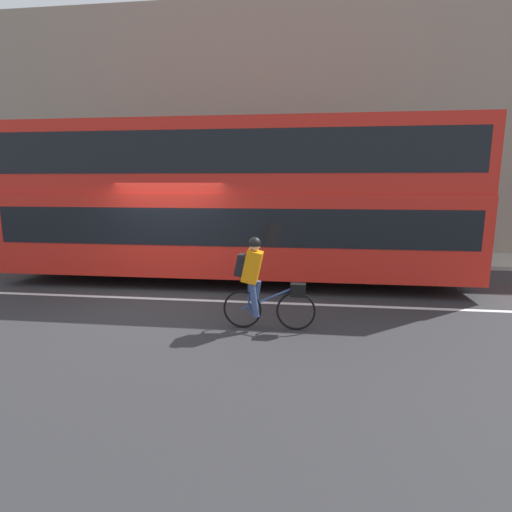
% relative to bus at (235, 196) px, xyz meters
% --- Properties ---
extents(ground_plane, '(80.00, 80.00, 0.00)m').
position_rel_bus_xyz_m(ground_plane, '(-1.29, -2.06, -2.18)').
color(ground_plane, '#2D2D30').
extents(road_center_line, '(50.00, 0.14, 0.01)m').
position_rel_bus_xyz_m(road_center_line, '(-1.29, -1.88, -2.18)').
color(road_center_line, silver).
rests_on(road_center_line, ground_plane).
extents(sidewalk_curb, '(60.00, 2.37, 0.12)m').
position_rel_bus_xyz_m(sidewalk_curb, '(-1.29, 3.26, -2.12)').
color(sidewalk_curb, '#A8A399').
rests_on(sidewalk_curb, ground_plane).
extents(building_facade, '(60.00, 0.30, 8.60)m').
position_rel_bus_xyz_m(building_facade, '(-1.29, 4.59, 2.12)').
color(building_facade, gray).
rests_on(building_facade, ground_plane).
extents(bus, '(11.27, 2.62, 3.91)m').
position_rel_bus_xyz_m(bus, '(0.00, 0.00, 0.00)').
color(bus, black).
rests_on(bus, ground_plane).
extents(cyclist_on_bike, '(1.60, 0.32, 1.61)m').
position_rel_bus_xyz_m(cyclist_on_bike, '(1.01, -3.38, -1.31)').
color(cyclist_on_bike, black).
rests_on(cyclist_on_bike, ground_plane).
extents(trash_bin, '(0.50, 0.50, 0.96)m').
position_rel_bus_xyz_m(trash_bin, '(6.86, 3.14, -1.58)').
color(trash_bin, '#194C23').
rests_on(trash_bin, sidewalk_curb).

